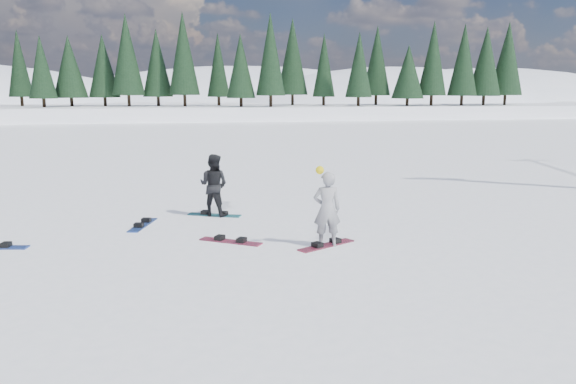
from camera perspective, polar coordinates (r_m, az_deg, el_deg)
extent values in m
plane|color=white|center=(13.22, -0.46, -4.76)|extent=(420.00, 420.00, 0.00)
cube|color=white|center=(67.75, -8.56, 6.51)|extent=(90.00, 14.00, 5.00)
ellipsoid|color=white|center=(214.49, -4.43, 5.52)|extent=(182.00, 140.00, 53.20)
ellipsoid|color=white|center=(227.86, 19.24, 5.46)|extent=(156.00, 120.00, 50.40)
ellipsoid|color=white|center=(174.78, 10.55, 5.02)|extent=(117.00, 90.00, 45.00)
cone|color=black|center=(70.29, -26.81, 10.76)|extent=(3.20, 3.20, 7.50)
cone|color=black|center=(69.45, -24.15, 10.98)|extent=(3.20, 3.20, 7.50)
cone|color=black|center=(68.77, -21.43, 11.19)|extent=(3.20, 3.20, 7.50)
cone|color=black|center=(68.24, -18.65, 11.37)|extent=(3.20, 3.20, 7.50)
cone|color=black|center=(67.86, -15.84, 11.52)|extent=(3.20, 3.20, 7.50)
cone|color=black|center=(67.65, -12.99, 11.65)|extent=(3.20, 3.20, 7.50)
cone|color=black|center=(67.59, -10.14, 11.75)|extent=(3.20, 3.20, 7.50)
cone|color=black|center=(67.70, -7.28, 11.83)|extent=(3.20, 3.20, 7.50)
cone|color=black|center=(67.97, -4.44, 11.87)|extent=(3.20, 3.20, 7.50)
cone|color=black|center=(68.39, -1.62, 11.89)|extent=(3.20, 3.20, 7.50)
cone|color=black|center=(68.98, 1.15, 11.88)|extent=(3.20, 3.20, 7.50)
cone|color=black|center=(69.71, 3.87, 11.84)|extent=(3.20, 3.20, 7.50)
cone|color=black|center=(70.59, 6.53, 11.78)|extent=(3.20, 3.20, 7.50)
cone|color=black|center=(71.62, 9.11, 11.70)|extent=(3.20, 3.20, 7.50)
cone|color=black|center=(72.78, 11.62, 11.60)|extent=(3.20, 3.20, 7.50)
cone|color=black|center=(74.06, 14.04, 11.48)|extent=(3.20, 3.20, 7.50)
cone|color=black|center=(75.48, 16.37, 11.34)|extent=(3.20, 3.20, 7.50)
cone|color=black|center=(77.00, 18.61, 11.20)|extent=(3.20, 3.20, 7.50)
cone|color=black|center=(78.64, 20.76, 11.04)|extent=(3.20, 3.20, 7.50)
imported|color=gray|center=(12.44, 3.98, -1.76)|extent=(0.63, 0.43, 1.68)
sphere|color=yellow|center=(12.12, 3.25, 2.23)|extent=(0.18, 0.18, 0.18)
imported|color=black|center=(15.56, -7.56, 0.70)|extent=(1.05, 0.98, 1.72)
cube|color=maroon|center=(12.63, 3.93, -5.43)|extent=(1.45, 0.98, 0.03)
cube|color=#16707A|center=(15.72, -7.49, -2.33)|extent=(1.49, 0.86, 0.03)
cube|color=navy|center=(14.93, -14.55, -3.26)|extent=(0.68, 1.52, 0.03)
cube|color=maroon|center=(12.98, -5.85, -5.02)|extent=(1.42, 1.04, 0.03)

